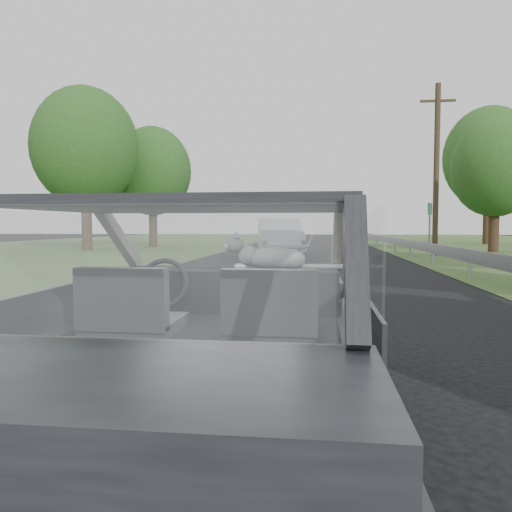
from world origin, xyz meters
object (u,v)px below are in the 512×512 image
(subject_car, at_px, (211,322))
(other_car, at_px, (279,237))
(cat, at_px, (273,257))
(utility_pole, at_px, (436,170))
(highway_sign, at_px, (430,227))

(subject_car, height_order, other_car, other_car)
(cat, distance_m, utility_pole, 19.79)
(subject_car, distance_m, highway_sign, 23.43)
(highway_sign, bearing_deg, cat, -82.28)
(subject_car, height_order, highway_sign, highway_sign)
(highway_sign, bearing_deg, other_car, -126.58)
(cat, relative_size, utility_pole, 0.08)
(highway_sign, height_order, utility_pole, utility_pole)
(cat, height_order, utility_pole, utility_pole)
(subject_car, bearing_deg, highway_sign, 74.79)
(cat, relative_size, other_car, 0.13)
(cat, xyz_separation_m, other_car, (-1.30, 17.71, -0.29))
(cat, bearing_deg, subject_car, -127.23)
(cat, distance_m, highway_sign, 22.72)
(utility_pole, bearing_deg, highway_sign, 82.01)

